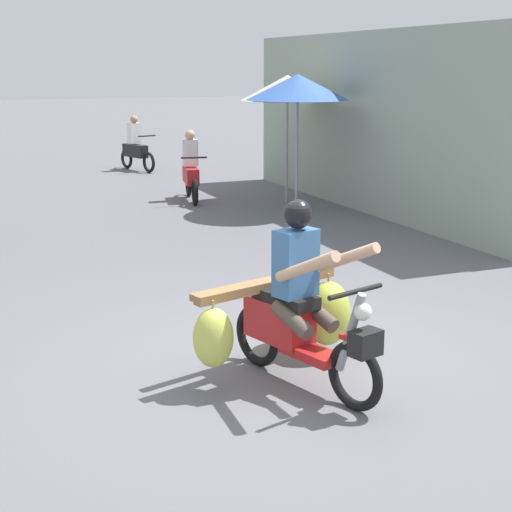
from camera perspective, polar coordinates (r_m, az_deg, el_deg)
name	(u,v)px	position (r m, az deg, el deg)	size (l,w,h in m)	color
ground_plane	(284,364)	(7.05, 2.09, -7.97)	(120.00, 120.00, 0.00)	slate
motorbike_main_loaded	(298,312)	(6.79, 3.12, -4.13)	(1.69, 1.92, 1.58)	black
motorbike_distant_ahead_right	(136,148)	(20.30, -8.89, 7.87)	(0.66, 1.58, 1.40)	black
motorbike_distant_far_ahead	(191,172)	(15.54, -4.83, 6.20)	(0.58, 1.60, 1.40)	black
shopfront_building	(432,121)	(15.21, 12.86, 9.72)	(3.11, 8.87, 3.24)	gray
market_umbrella_near_shop	(287,88)	(15.21, 2.34, 12.30)	(1.81, 1.81, 2.46)	#99999E
market_umbrella_further_along	(298,87)	(14.12, 3.09, 12.34)	(1.86, 1.86, 2.49)	#99999E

